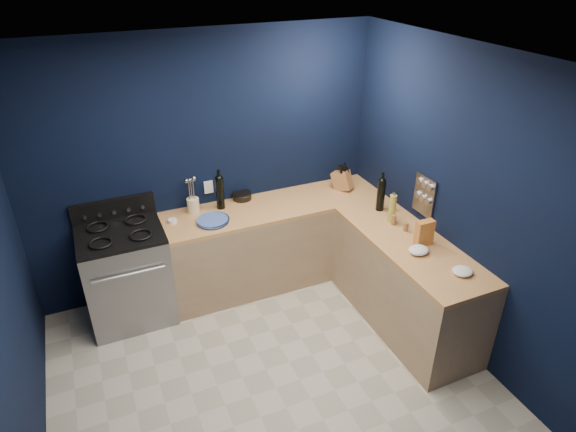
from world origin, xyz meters
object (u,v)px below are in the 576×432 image
utensil_crock (193,205)px  crouton_bag (424,233)px  plate_stack (213,221)px  gas_range (128,276)px  knife_block (342,181)px

utensil_crock → crouton_bag: (1.70, -1.40, 0.04)m
plate_stack → crouton_bag: (1.59, -1.12, 0.10)m
crouton_bag → gas_range: bearing=154.8°
knife_block → utensil_crock: bearing=142.3°
utensil_crock → knife_block: (1.59, -0.14, 0.03)m
utensil_crock → gas_range: bearing=-165.1°
gas_range → knife_block: bearing=1.4°
gas_range → knife_block: knife_block is taller
knife_block → crouton_bag: bearing=-117.6°
gas_range → plate_stack: (0.84, -0.08, 0.46)m
gas_range → utensil_crock: bearing=14.9°
utensil_crock → crouton_bag: size_ratio=0.63×
crouton_bag → utensil_crock: bearing=141.7°
plate_stack → knife_block: 1.49m
plate_stack → knife_block: knife_block is taller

